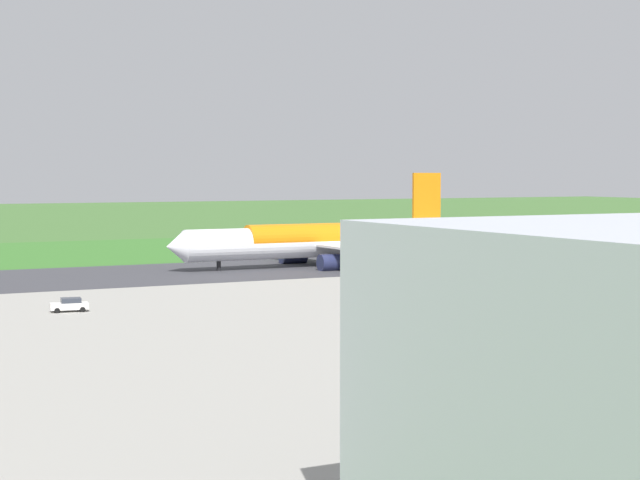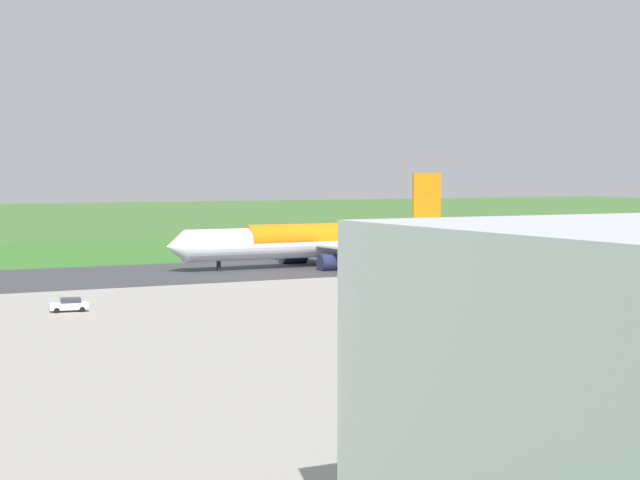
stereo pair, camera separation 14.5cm
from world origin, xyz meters
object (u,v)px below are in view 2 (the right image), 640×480
(airliner_main, at_px, (322,241))
(service_truck_fuel, at_px, (627,258))
(service_car_ops, at_px, (601,249))
(service_car_followme, at_px, (69,305))
(traffic_cone_orange, at_px, (181,250))
(no_stopping_sign, at_px, (194,241))
(service_truck_baggage, at_px, (542,268))

(airliner_main, xyz_separation_m, service_truck_fuel, (-46.14, 23.15, -2.95))
(service_truck_fuel, xyz_separation_m, service_car_ops, (-16.01, -24.07, -0.56))
(service_car_followme, bearing_deg, service_truck_fuel, -171.08)
(service_truck_fuel, distance_m, service_car_ops, 28.91)
(airliner_main, relative_size, service_truck_fuel, 8.72)
(traffic_cone_orange, bearing_deg, service_car_followme, 62.70)
(service_car_followme, distance_m, no_stopping_sign, 99.61)
(service_car_ops, distance_m, no_stopping_sign, 82.54)
(service_truck_baggage, bearing_deg, airliner_main, -56.91)
(traffic_cone_orange, bearing_deg, service_car_ops, 148.86)
(service_truck_fuel, relative_size, service_car_ops, 1.44)
(no_stopping_sign, bearing_deg, service_car_ops, 144.26)
(service_truck_fuel, distance_m, traffic_cone_orange, 87.26)
(service_truck_fuel, height_order, traffic_cone_orange, service_truck_fuel)
(service_truck_fuel, height_order, no_stopping_sign, no_stopping_sign)
(service_truck_baggage, bearing_deg, service_truck_fuel, -160.72)
(airliner_main, height_order, service_truck_fuel, airliner_main)
(service_car_ops, height_order, no_stopping_sign, no_stopping_sign)
(no_stopping_sign, xyz_separation_m, traffic_cone_orange, (4.56, 4.99, -1.40))
(no_stopping_sign, bearing_deg, service_truck_fuel, 125.20)
(no_stopping_sign, bearing_deg, service_truck_baggage, 107.57)
(service_truck_baggage, height_order, traffic_cone_orange, service_truck_baggage)
(service_truck_fuel, distance_m, no_stopping_sign, 88.45)
(airliner_main, height_order, no_stopping_sign, airliner_main)
(traffic_cone_orange, bearing_deg, service_truck_baggage, 111.67)
(service_truck_baggage, distance_m, service_truck_fuel, 26.79)
(airliner_main, distance_m, service_car_ops, 62.25)
(service_car_ops, bearing_deg, traffic_cone_orange, -31.14)
(service_car_followme, bearing_deg, service_truck_baggage, -174.86)
(service_truck_baggage, bearing_deg, service_car_followme, 5.14)
(airliner_main, xyz_separation_m, service_car_followme, (52.09, 38.56, -3.51))
(service_car_followme, relative_size, service_truck_fuel, 0.71)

